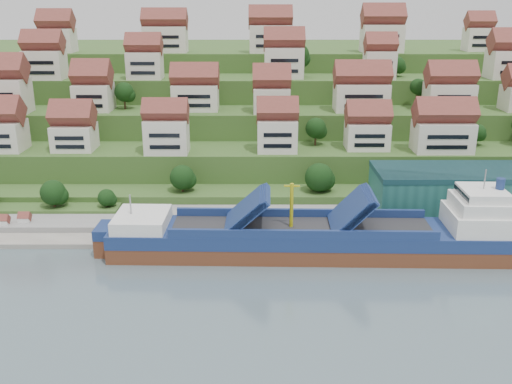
{
  "coord_description": "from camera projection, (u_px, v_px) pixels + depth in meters",
  "views": [
    {
      "loc": [
        -4.48,
        -102.45,
        47.47
      ],
      "look_at": [
        -4.34,
        14.0,
        8.0
      ],
      "focal_mm": 40.0,
      "sensor_mm": 36.0,
      "label": 1
    }
  ],
  "objects": [
    {
      "name": "hillside_village",
      "position": [
        272.0,
        85.0,
        161.87
      ],
      "size": [
        159.44,
        64.58,
        28.71
      ],
      "color": "silver",
      "rests_on": "ground"
    },
    {
      "name": "flagpole",
      "position": [
        363.0,
        203.0,
        119.55
      ],
      "size": [
        1.28,
        0.16,
        8.0
      ],
      "color": "gray",
      "rests_on": "quay"
    },
    {
      "name": "pebble_beach",
      "position": [
        9.0,
        228.0,
        123.41
      ],
      "size": [
        45.0,
        20.0,
        1.0
      ],
      "primitive_type": "cube",
      "color": "gray",
      "rests_on": "ground"
    },
    {
      "name": "hillside_trees",
      "position": [
        245.0,
        124.0,
        148.97
      ],
      "size": [
        144.47,
        62.35,
        31.88
      ],
      "color": "#153712",
      "rests_on": "ground"
    },
    {
      "name": "quay",
      "position": [
        366.0,
        220.0,
        126.15
      ],
      "size": [
        180.0,
        14.0,
        2.2
      ],
      "primitive_type": "cube",
      "color": "gray",
      "rests_on": "ground"
    },
    {
      "name": "ground",
      "position": [
        278.0,
        253.0,
        112.27
      ],
      "size": [
        300.0,
        300.0,
        0.0
      ],
      "primitive_type": "plane",
      "color": "slate",
      "rests_on": "ground"
    },
    {
      "name": "warehouse",
      "position": [
        510.0,
        191.0,
        126.12
      ],
      "size": [
        60.0,
        15.0,
        10.0
      ],
      "primitive_type": "cube",
      "color": "#24615A",
      "rests_on": "quay"
    },
    {
      "name": "cargo_ship",
      "position": [
        323.0,
        238.0,
        110.93
      ],
      "size": [
        78.25,
        14.04,
        17.29
      ],
      "rotation": [
        0.0,
        0.0,
        -0.02
      ],
      "color": "brown",
      "rests_on": "ground"
    },
    {
      "name": "hillside",
      "position": [
        268.0,
        106.0,
        206.92
      ],
      "size": [
        260.0,
        128.0,
        31.0
      ],
      "color": "#2D4C1E",
      "rests_on": "ground"
    }
  ]
}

